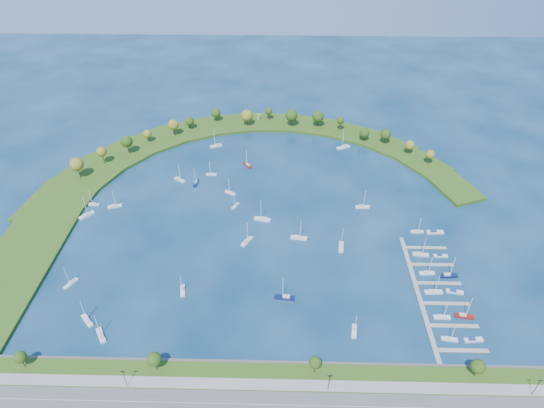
{
  "coord_description": "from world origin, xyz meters",
  "views": [
    {
      "loc": [
        10.34,
        -218.86,
        170.91
      ],
      "look_at": [
        5.0,
        5.0,
        4.0
      ],
      "focal_mm": 30.71,
      "sensor_mm": 36.0,
      "label": 1
    }
  ],
  "objects_px": {
    "moored_boat_1": "(93,204)",
    "moored_boat_5": "(299,237)",
    "moored_boat_2": "(343,147)",
    "moored_boat_21": "(354,330)",
    "moored_boat_6": "(71,283)",
    "docked_boat_3": "(464,316)",
    "moored_boat_17": "(180,179)",
    "docked_boat_10": "(417,231)",
    "moored_boat_15": "(196,183)",
    "docked_boat_1": "(473,340)",
    "docked_boat_9": "(440,256)",
    "docked_boat_6": "(427,273)",
    "moored_boat_0": "(285,297)",
    "docked_boat_7": "(448,275)",
    "moored_boat_7": "(87,320)",
    "moored_boat_19": "(362,206)",
    "docked_boat_0": "(449,339)",
    "moored_boat_20": "(341,246)",
    "dock_system": "(433,293)",
    "docked_boat_8": "(421,254)",
    "harbor_tower": "(259,117)",
    "moored_boat_18": "(236,205)",
    "moored_boat_12": "(230,192)",
    "moored_boat_9": "(247,165)",
    "moored_boat_8": "(216,145)",
    "moored_boat_11": "(86,215)",
    "moored_boat_14": "(212,174)",
    "moored_boat_16": "(115,206)",
    "docked_boat_5": "(454,292)",
    "docked_boat_11": "(435,232)",
    "moored_boat_13": "(263,219)",
    "moored_boat_10": "(247,241)",
    "docked_boat_2": "(442,317)",
    "docked_boat_4": "(433,292)",
    "moored_boat_3": "(101,335)",
    "moored_boat_4": "(183,290)"
  },
  "relations": [
    {
      "from": "moored_boat_20",
      "to": "docked_boat_8",
      "type": "xyz_separation_m",
      "value": [
        41.92,
        -4.98,
        -0.01
      ]
    },
    {
      "from": "moored_boat_4",
      "to": "moored_boat_6",
      "type": "bearing_deg",
      "value": -104.32
    },
    {
      "from": "moored_boat_0",
      "to": "docked_boat_7",
      "type": "relative_size",
      "value": 1.07
    },
    {
      "from": "moored_boat_2",
      "to": "moored_boat_21",
      "type": "distance_m",
      "value": 165.68
    },
    {
      "from": "moored_boat_20",
      "to": "moored_boat_21",
      "type": "relative_size",
      "value": 1.14
    },
    {
      "from": "docked_boat_4",
      "to": "docked_boat_11",
      "type": "bearing_deg",
      "value": 72.54
    },
    {
      "from": "moored_boat_7",
      "to": "docked_boat_11",
      "type": "xyz_separation_m",
      "value": [
        175.67,
        67.04,
        -0.21
      ]
    },
    {
      "from": "moored_boat_2",
      "to": "moored_boat_16",
      "type": "height_order",
      "value": "moored_boat_2"
    },
    {
      "from": "moored_boat_6",
      "to": "docked_boat_9",
      "type": "bearing_deg",
      "value": 125.95
    },
    {
      "from": "moored_boat_0",
      "to": "moored_boat_11",
      "type": "distance_m",
      "value": 132.85
    },
    {
      "from": "moored_boat_19",
      "to": "docked_boat_7",
      "type": "xyz_separation_m",
      "value": [
        36.09,
        -57.17,
        0.02
      ]
    },
    {
      "from": "moored_boat_21",
      "to": "moored_boat_3",
      "type": "bearing_deg",
      "value": -78.74
    },
    {
      "from": "moored_boat_1",
      "to": "docked_boat_0",
      "type": "height_order",
      "value": "moored_boat_1"
    },
    {
      "from": "moored_boat_1",
      "to": "moored_boat_4",
      "type": "xyz_separation_m",
      "value": [
        67.32,
        -69.29,
        0.01
      ]
    },
    {
      "from": "moored_boat_6",
      "to": "docked_boat_3",
      "type": "relative_size",
      "value": 0.93
    },
    {
      "from": "moored_boat_5",
      "to": "docked_boat_7",
      "type": "height_order",
      "value": "moored_boat_5"
    },
    {
      "from": "docked_boat_4",
      "to": "docked_boat_7",
      "type": "distance_m",
      "value": 15.5
    },
    {
      "from": "moored_boat_17",
      "to": "docked_boat_10",
      "type": "bearing_deg",
      "value": 16.95
    },
    {
      "from": "dock_system",
      "to": "moored_boat_17",
      "type": "xyz_separation_m",
      "value": [
        -142.0,
        95.98,
        0.57
      ]
    },
    {
      "from": "moored_boat_8",
      "to": "docked_boat_3",
      "type": "relative_size",
      "value": 1.04
    },
    {
      "from": "moored_boat_11",
      "to": "docked_boat_2",
      "type": "distance_m",
      "value": 203.59
    },
    {
      "from": "moored_boat_15",
      "to": "moored_boat_17",
      "type": "height_order",
      "value": "moored_boat_17"
    },
    {
      "from": "moored_boat_6",
      "to": "docked_boat_6",
      "type": "distance_m",
      "value": 179.77
    },
    {
      "from": "harbor_tower",
      "to": "docked_boat_1",
      "type": "distance_m",
      "value": 234.26
    },
    {
      "from": "moored_boat_7",
      "to": "moored_boat_11",
      "type": "distance_m",
      "value": 82.12
    },
    {
      "from": "moored_boat_0",
      "to": "moored_boat_2",
      "type": "bearing_deg",
      "value": -101.14
    },
    {
      "from": "moored_boat_2",
      "to": "moored_boat_19",
      "type": "distance_m",
      "value": 72.56
    },
    {
      "from": "moored_boat_19",
      "to": "docked_boat_0",
      "type": "bearing_deg",
      "value": -79.18
    },
    {
      "from": "moored_boat_18",
      "to": "moored_boat_12",
      "type": "bearing_deg",
      "value": -133.58
    },
    {
      "from": "moored_boat_9",
      "to": "moored_boat_19",
      "type": "relative_size",
      "value": 0.99
    },
    {
      "from": "moored_boat_18",
      "to": "docked_boat_2",
      "type": "relative_size",
      "value": 0.88
    },
    {
      "from": "moored_boat_2",
      "to": "docked_boat_0",
      "type": "bearing_deg",
      "value": 75.45
    },
    {
      "from": "docked_boat_8",
      "to": "moored_boat_10",
      "type": "bearing_deg",
      "value": -179.49
    },
    {
      "from": "moored_boat_1",
      "to": "docked_boat_3",
      "type": "height_order",
      "value": "docked_boat_3"
    },
    {
      "from": "docked_boat_5",
      "to": "docked_boat_11",
      "type": "distance_m",
      "value": 45.16
    },
    {
      "from": "moored_boat_6",
      "to": "moored_boat_14",
      "type": "bearing_deg",
      "value": 178.98
    },
    {
      "from": "moored_boat_8",
      "to": "docked_boat_10",
      "type": "distance_m",
      "value": 157.8
    },
    {
      "from": "moored_boat_13",
      "to": "docked_boat_3",
      "type": "bearing_deg",
      "value": 156.02
    },
    {
      "from": "moored_boat_5",
      "to": "docked_boat_9",
      "type": "bearing_deg",
      "value": -1.88
    },
    {
      "from": "moored_boat_8",
      "to": "moored_boat_14",
      "type": "bearing_deg",
      "value": 68.1
    },
    {
      "from": "docked_boat_5",
      "to": "moored_boat_18",
      "type": "bearing_deg",
      "value": 158.88
    },
    {
      "from": "moored_boat_1",
      "to": "moored_boat_5",
      "type": "xyz_separation_m",
      "value": [
        125.17,
        -28.44,
        0.08
      ]
    },
    {
      "from": "docked_boat_5",
      "to": "moored_boat_9",
      "type": "bearing_deg",
      "value": 143.4
    },
    {
      "from": "moored_boat_6",
      "to": "docked_boat_1",
      "type": "xyz_separation_m",
      "value": [
        189.85,
        -29.39,
        -0.28
      ]
    },
    {
      "from": "moored_boat_12",
      "to": "docked_boat_1",
      "type": "xyz_separation_m",
      "value": [
        117.8,
        -109.27,
        -0.27
      ]
    },
    {
      "from": "harbor_tower",
      "to": "moored_boat_2",
      "type": "xyz_separation_m",
      "value": [
        64.01,
        -40.77,
        -3.32
      ]
    },
    {
      "from": "moored_boat_8",
      "to": "docked_boat_1",
      "type": "height_order",
      "value": "moored_boat_8"
    },
    {
      "from": "moored_boat_7",
      "to": "docked_boat_7",
      "type": "bearing_deg",
      "value": -121.73
    },
    {
      "from": "moored_boat_0",
      "to": "docked_boat_9",
      "type": "distance_m",
      "value": 89.01
    },
    {
      "from": "moored_boat_1",
      "to": "moored_boat_20",
      "type": "distance_m",
      "value": 152.39
    }
  ]
}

